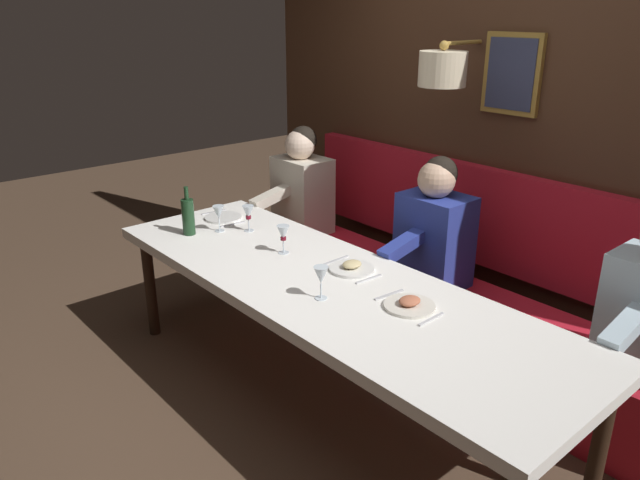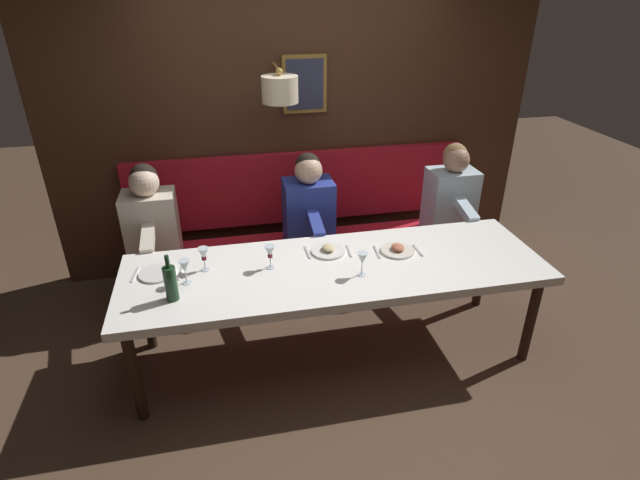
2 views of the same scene
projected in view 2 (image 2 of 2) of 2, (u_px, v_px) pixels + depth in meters
name	position (u px, v px, depth m)	size (l,w,h in m)	color
ground_plane	(334.00, 352.00, 3.70)	(12.00, 12.00, 0.00)	#4C3828
dining_table	(336.00, 273.00, 3.38)	(0.90, 2.84, 0.74)	white
banquette_bench	(311.00, 266.00, 4.36)	(0.52, 3.04, 0.45)	red
back_wall_panel	(297.00, 120.00, 4.33)	(0.59, 4.24, 2.90)	#422819
diner_nearest	(451.00, 192.00, 4.31)	(0.60, 0.40, 0.79)	silver
diner_near	(309.00, 204.00, 4.08)	(0.60, 0.40, 0.79)	#283893
diner_middle	(150.00, 218.00, 3.85)	(0.60, 0.40, 0.79)	beige
place_setting_0	(158.00, 273.00, 3.25)	(0.24, 0.33, 0.01)	silver
place_setting_1	(328.00, 250.00, 3.51)	(0.24, 0.31, 0.05)	white
place_setting_2	(398.00, 250.00, 3.52)	(0.24, 0.31, 0.05)	silver
wine_glass_0	(185.00, 267.00, 3.11)	(0.07, 0.07, 0.16)	silver
wine_glass_1	(204.00, 255.00, 3.25)	(0.07, 0.07, 0.16)	silver
wine_glass_2	(362.00, 259.00, 3.19)	(0.07, 0.07, 0.16)	silver
wine_glass_3	(270.00, 252.00, 3.28)	(0.07, 0.07, 0.16)	silver
wine_bottle	(171.00, 283.00, 2.95)	(0.08, 0.08, 0.30)	#19381E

